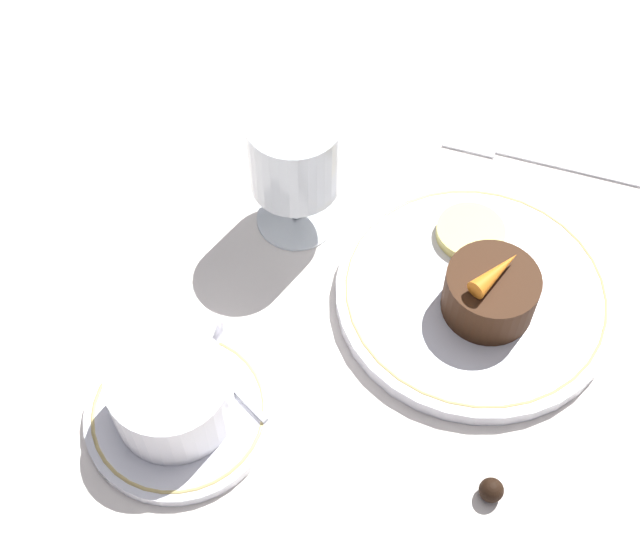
# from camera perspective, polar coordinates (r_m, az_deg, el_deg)

# --- Properties ---
(ground_plane) EXTENTS (3.00, 3.00, 0.00)m
(ground_plane) POSITION_cam_1_polar(r_m,az_deg,el_deg) (0.77, 8.04, 0.79)
(ground_plane) COLOR white
(dinner_plate) EXTENTS (0.23, 0.23, 0.01)m
(dinner_plate) POSITION_cam_1_polar(r_m,az_deg,el_deg) (0.75, 9.86, -0.92)
(dinner_plate) COLOR white
(dinner_plate) RESTS_ON ground_plane
(saucer) EXTENTS (0.15, 0.15, 0.01)m
(saucer) POSITION_cam_1_polar(r_m,az_deg,el_deg) (0.70, -9.00, -8.40)
(saucer) COLOR white
(saucer) RESTS_ON ground_plane
(coffee_cup) EXTENTS (0.12, 0.09, 0.05)m
(coffee_cup) POSITION_cam_1_polar(r_m,az_deg,el_deg) (0.67, -9.47, -7.17)
(coffee_cup) COLOR white
(coffee_cup) RESTS_ON saucer
(spoon) EXTENTS (0.04, 0.10, 0.00)m
(spoon) POSITION_cam_1_polar(r_m,az_deg,el_deg) (0.71, -6.82, -5.54)
(spoon) COLOR silver
(spoon) RESTS_ON saucer
(wine_glass) EXTENTS (0.08, 0.08, 0.12)m
(wine_glass) POSITION_cam_1_polar(r_m,az_deg,el_deg) (0.74, -1.63, 7.69)
(wine_glass) COLOR silver
(wine_glass) RESTS_ON ground_plane
(fork) EXTENTS (0.05, 0.19, 0.01)m
(fork) POSITION_cam_1_polar(r_m,az_deg,el_deg) (0.87, 12.58, 7.87)
(fork) COLOR silver
(fork) RESTS_ON ground_plane
(dessert_cake) EXTENTS (0.08, 0.08, 0.04)m
(dessert_cake) POSITION_cam_1_polar(r_m,az_deg,el_deg) (0.72, 10.85, -0.80)
(dessert_cake) COLOR #381E0F
(dessert_cake) RESTS_ON dinner_plate
(carrot_garnish) EXTENTS (0.05, 0.03, 0.02)m
(carrot_garnish) POSITION_cam_1_polar(r_m,az_deg,el_deg) (0.70, 11.21, 0.49)
(carrot_garnish) COLOR orange
(carrot_garnish) RESTS_ON dessert_cake
(pineapple_slice) EXTENTS (0.06, 0.06, 0.01)m
(pineapple_slice) POSITION_cam_1_polar(r_m,az_deg,el_deg) (0.78, 9.61, 3.03)
(pineapple_slice) COLOR #EFE075
(pineapple_slice) RESTS_ON dinner_plate
(chocolate_truffle) EXTENTS (0.02, 0.02, 0.02)m
(chocolate_truffle) POSITION_cam_1_polar(r_m,az_deg,el_deg) (0.67, 10.90, -13.07)
(chocolate_truffle) COLOR black
(chocolate_truffle) RESTS_ON ground_plane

